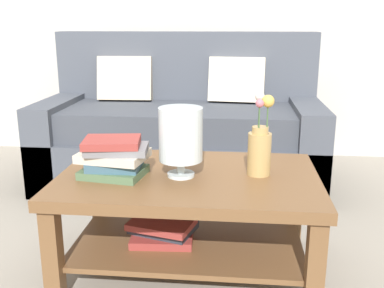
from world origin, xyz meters
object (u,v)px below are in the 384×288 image
Objects in this scene: glass_hurricane_vase at (181,136)px; flower_pitcher at (260,146)px; coffee_table at (187,202)px; couch at (182,131)px; book_stack_main at (114,158)px.

flower_pitcher reaches higher than glass_hurricane_vase.
coffee_table is at bearing 50.61° from glass_hurricane_vase.
couch reaches higher than book_stack_main.
glass_hurricane_vase is at bearing -83.06° from couch.
book_stack_main is at bearing -96.03° from couch.
coffee_table is at bearing -174.50° from flower_pitcher.
glass_hurricane_vase is (-0.02, -0.03, 0.32)m from coffee_table.
coffee_table is 3.75× the size of glass_hurricane_vase.
book_stack_main is 1.03× the size of glass_hurricane_vase.
flower_pitcher is at bearing 9.56° from glass_hurricane_vase.
flower_pitcher is (0.64, 0.08, 0.05)m from book_stack_main.
book_stack_main is (-0.32, -0.05, 0.22)m from coffee_table.
couch is 1.34m from flower_pitcher.
glass_hurricane_vase is 0.36m from flower_pitcher.
couch is 6.12× the size of book_stack_main.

